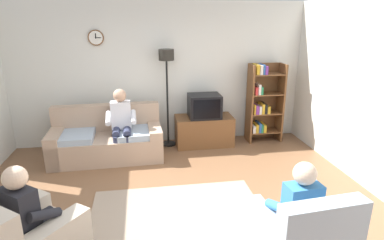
% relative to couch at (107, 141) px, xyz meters
% --- Properties ---
extents(ground_plane, '(12.00, 12.00, 0.00)m').
position_rel_couch_xyz_m(ground_plane, '(1.02, -1.92, -0.31)').
color(ground_plane, brown).
extents(back_wall_assembly, '(6.20, 0.17, 2.70)m').
position_rel_couch_xyz_m(back_wall_assembly, '(1.02, 0.74, 1.04)').
color(back_wall_assembly, silver).
rests_on(back_wall_assembly, ground_plane).
extents(couch, '(1.92, 0.93, 0.90)m').
position_rel_couch_xyz_m(couch, '(0.00, 0.00, 0.00)').
color(couch, tan).
rests_on(couch, ground_plane).
extents(tv_stand, '(1.10, 0.56, 0.57)m').
position_rel_couch_xyz_m(tv_stand, '(1.81, 0.33, -0.03)').
color(tv_stand, brown).
rests_on(tv_stand, ground_plane).
extents(tv, '(0.60, 0.49, 0.44)m').
position_rel_couch_xyz_m(tv, '(1.81, 0.31, 0.48)').
color(tv, black).
rests_on(tv, tv_stand).
extents(bookshelf, '(0.68, 0.36, 1.55)m').
position_rel_couch_xyz_m(bookshelf, '(3.01, 0.41, 0.48)').
color(bookshelf, brown).
rests_on(bookshelf, ground_plane).
extents(floor_lamp, '(0.28, 0.28, 1.85)m').
position_rel_couch_xyz_m(floor_lamp, '(1.12, 0.43, 1.14)').
color(floor_lamp, black).
rests_on(floor_lamp, ground_plane).
extents(armchair_near_bookshelf, '(0.87, 0.95, 0.90)m').
position_rel_couch_xyz_m(armchair_near_bookshelf, '(2.10, -2.99, -0.02)').
color(armchair_near_bookshelf, '#9EADBC').
rests_on(armchair_near_bookshelf, ground_plane).
extents(area_rug, '(2.20, 1.70, 0.01)m').
position_rel_couch_xyz_m(area_rug, '(1.03, -2.09, -0.31)').
color(area_rug, gray).
rests_on(area_rug, ground_plane).
extents(person_on_couch, '(0.52, 0.54, 1.24)m').
position_rel_couch_xyz_m(person_on_couch, '(0.27, -0.11, 0.39)').
color(person_on_couch, silver).
rests_on(person_on_couch, ground_plane).
extents(person_in_left_armchair, '(0.62, 0.64, 1.12)m').
position_rel_couch_xyz_m(person_in_left_armchair, '(-0.46, -2.59, 0.29)').
color(person_in_left_armchair, black).
rests_on(person_in_left_armchair, ground_plane).
extents(person_in_right_armchair, '(0.54, 0.56, 1.12)m').
position_rel_couch_xyz_m(person_in_right_armchair, '(2.10, -2.90, 0.29)').
color(person_in_right_armchair, '#3372B2').
rests_on(person_in_right_armchair, ground_plane).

